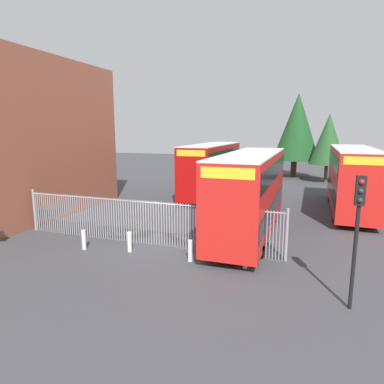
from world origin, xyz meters
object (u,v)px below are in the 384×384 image
(bollard_near_right, at_px, (190,251))
(bollard_near_left, at_px, (84,240))
(double_decker_bus_near_gate, at_px, (250,190))
(double_decker_bus_behind_fence_left, at_px, (352,177))
(bollard_center_front, at_px, (130,242))
(double_decker_bus_behind_fence_right, at_px, (212,167))
(bollard_far_right, at_px, (245,257))
(traffic_light_kerbside, at_px, (358,218))
(traffic_cone_by_gate, at_px, (212,253))

(bollard_near_right, bearing_deg, bollard_near_left, -176.76)
(double_decker_bus_near_gate, distance_m, double_decker_bus_behind_fence_left, 9.37)
(bollard_center_front, bearing_deg, bollard_near_left, -168.73)
(double_decker_bus_behind_fence_right, height_order, bollard_far_right, double_decker_bus_behind_fence_right)
(bollard_far_right, relative_size, traffic_light_kerbside, 0.22)
(bollard_far_right, bearing_deg, traffic_cone_by_gate, 163.10)
(double_decker_bus_behind_fence_right, relative_size, traffic_light_kerbside, 2.51)
(traffic_cone_by_gate, bearing_deg, double_decker_bus_near_gate, 78.23)
(bollard_near_left, xyz_separation_m, bollard_near_right, (5.29, 0.30, 0.00))
(double_decker_bus_near_gate, height_order, traffic_cone_by_gate, double_decker_bus_near_gate)
(bollard_near_left, xyz_separation_m, traffic_light_kerbside, (11.44, -1.71, 2.51))
(double_decker_bus_behind_fence_left, distance_m, bollard_far_right, 13.32)
(traffic_cone_by_gate, bearing_deg, double_decker_bus_behind_fence_left, 60.63)
(double_decker_bus_behind_fence_left, bearing_deg, double_decker_bus_behind_fence_right, 167.12)
(bollard_near_right, relative_size, traffic_cone_by_gate, 1.61)
(traffic_light_kerbside, bearing_deg, double_decker_bus_behind_fence_left, 84.98)
(double_decker_bus_near_gate, relative_size, bollard_center_front, 11.38)
(double_decker_bus_behind_fence_left, distance_m, double_decker_bus_behind_fence_right, 11.01)
(double_decker_bus_behind_fence_left, distance_m, bollard_near_right, 14.47)
(bollard_near_left, height_order, bollard_far_right, same)
(bollard_center_front, distance_m, bollard_near_right, 3.07)
(double_decker_bus_behind_fence_left, relative_size, traffic_light_kerbside, 2.51)
(double_decker_bus_behind_fence_right, xyz_separation_m, bollard_center_front, (0.25, -14.58, -1.95))
(bollard_far_right, height_order, traffic_light_kerbside, traffic_light_kerbside)
(double_decker_bus_near_gate, height_order, double_decker_bus_behind_fence_right, same)
(traffic_light_kerbside, bearing_deg, traffic_cone_by_gate, 154.29)
(double_decker_bus_behind_fence_left, xyz_separation_m, traffic_light_kerbside, (-1.26, -14.28, 0.56))
(double_decker_bus_behind_fence_right, relative_size, traffic_cone_by_gate, 18.32)
(double_decker_bus_behind_fence_left, bearing_deg, bollard_near_right, -121.13)
(double_decker_bus_behind_fence_right, relative_size, bollard_far_right, 11.38)
(double_decker_bus_near_gate, relative_size, double_decker_bus_behind_fence_left, 1.00)
(double_decker_bus_behind_fence_right, xyz_separation_m, traffic_light_kerbside, (9.47, -16.73, 0.56))
(bollard_center_front, xyz_separation_m, bollard_near_right, (3.07, -0.14, 0.00))
(traffic_cone_by_gate, bearing_deg, bollard_near_left, -171.96)
(double_decker_bus_behind_fence_left, relative_size, traffic_cone_by_gate, 18.32)
(bollard_near_right, bearing_deg, double_decker_bus_behind_fence_right, 102.69)
(double_decker_bus_behind_fence_left, bearing_deg, bollard_near_left, -135.28)
(bollard_near_right, bearing_deg, bollard_far_right, 2.05)
(bollard_near_left, bearing_deg, double_decker_bus_behind_fence_right, 82.54)
(double_decker_bus_near_gate, height_order, bollard_far_right, double_decker_bus_near_gate)
(bollard_center_front, bearing_deg, double_decker_bus_behind_fence_right, 90.99)
(double_decker_bus_behind_fence_left, xyz_separation_m, traffic_cone_by_gate, (-6.59, -11.71, -2.13))
(bollard_near_right, bearing_deg, double_decker_bus_behind_fence_left, 58.87)
(double_decker_bus_behind_fence_right, xyz_separation_m, traffic_cone_by_gate, (4.14, -14.16, -2.13))
(double_decker_bus_behind_fence_right, relative_size, bollard_near_right, 11.38)
(double_decker_bus_behind_fence_left, relative_size, double_decker_bus_behind_fence_right, 1.00)
(bollard_far_right, relative_size, traffic_cone_by_gate, 1.61)
(bollard_near_right, distance_m, bollard_far_right, 2.39)
(double_decker_bus_near_gate, xyz_separation_m, bollard_center_front, (-4.78, -4.70, -1.95))
(double_decker_bus_near_gate, bearing_deg, traffic_light_kerbside, -57.01)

